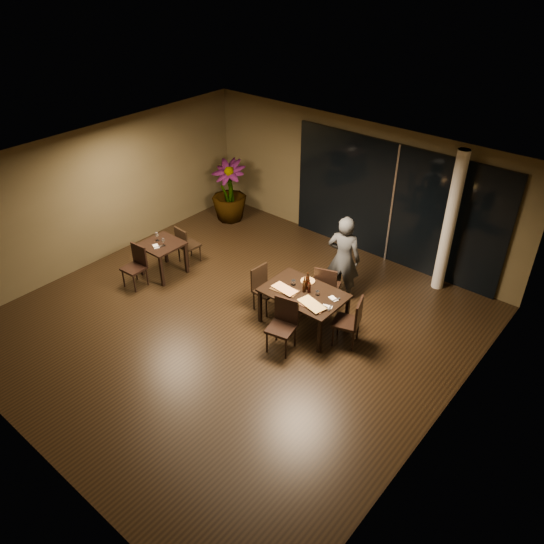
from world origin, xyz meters
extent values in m
plane|color=black|center=(0.00, 0.00, 0.00)|extent=(8.00, 8.00, 0.00)
cube|color=#463D25|center=(0.00, 4.05, 1.50)|extent=(8.00, 0.10, 3.00)
cube|color=#463D25|center=(0.00, -4.05, 1.50)|extent=(8.00, 0.10, 3.00)
cube|color=#463D25|center=(-4.05, 0.00, 1.50)|extent=(0.10, 8.00, 3.00)
cube|color=#463D25|center=(4.05, 0.00, 1.50)|extent=(0.10, 8.00, 3.00)
cube|color=silver|center=(0.00, 0.00, 3.02)|extent=(8.00, 8.00, 0.04)
cube|color=black|center=(1.00, 3.96, 1.35)|extent=(5.00, 0.06, 2.70)
cylinder|color=white|center=(2.40, 3.65, 1.50)|extent=(0.24, 0.24, 3.00)
cube|color=black|center=(1.00, 0.80, 0.73)|extent=(1.50, 1.00, 0.04)
cube|color=black|center=(0.31, 0.36, 0.35)|extent=(0.06, 0.06, 0.71)
cube|color=black|center=(1.69, 0.36, 0.35)|extent=(0.06, 0.06, 0.71)
cube|color=black|center=(0.31, 1.24, 0.35)|extent=(0.06, 0.06, 0.71)
cube|color=black|center=(1.69, 1.24, 0.35)|extent=(0.06, 0.06, 0.71)
cube|color=black|center=(-2.40, 0.30, 0.73)|extent=(0.80, 0.80, 0.04)
cube|color=black|center=(-2.74, -0.04, 0.35)|extent=(0.06, 0.06, 0.71)
cube|color=black|center=(-2.06, -0.04, 0.35)|extent=(0.06, 0.06, 0.71)
cube|color=black|center=(-2.74, 0.64, 0.35)|extent=(0.06, 0.06, 0.71)
cube|color=black|center=(-2.06, 0.64, 0.35)|extent=(0.06, 0.06, 0.71)
cube|color=black|center=(0.99, 1.59, 0.46)|extent=(0.57, 0.57, 0.05)
cylinder|color=black|center=(1.11, 1.83, 0.23)|extent=(0.04, 0.04, 0.46)
cylinder|color=black|center=(0.76, 1.71, 0.23)|extent=(0.04, 0.04, 0.46)
cylinder|color=black|center=(1.23, 1.48, 0.23)|extent=(0.04, 0.04, 0.46)
cylinder|color=black|center=(0.88, 1.36, 0.23)|extent=(0.04, 0.04, 0.46)
cube|color=black|center=(1.06, 1.40, 0.71)|extent=(0.44, 0.19, 0.51)
cube|color=black|center=(1.12, -0.01, 0.47)|extent=(0.54, 0.54, 0.05)
cylinder|color=black|center=(0.98, -0.23, 0.23)|extent=(0.04, 0.04, 0.47)
cylinder|color=black|center=(1.35, -0.15, 0.23)|extent=(0.04, 0.04, 0.47)
cylinder|color=black|center=(0.90, 0.13, 0.23)|extent=(0.04, 0.04, 0.47)
cylinder|color=black|center=(1.27, 0.21, 0.23)|extent=(0.04, 0.04, 0.47)
cube|color=black|center=(1.08, 0.19, 0.72)|extent=(0.45, 0.14, 0.52)
cube|color=black|center=(0.15, 0.73, 0.43)|extent=(0.46, 0.46, 0.05)
cylinder|color=black|center=(0.31, 0.54, 0.22)|extent=(0.03, 0.03, 0.43)
cylinder|color=black|center=(0.34, 0.89, 0.22)|extent=(0.03, 0.03, 0.43)
cylinder|color=black|center=(-0.04, 0.57, 0.22)|extent=(0.03, 0.03, 0.43)
cylinder|color=black|center=(-0.01, 0.92, 0.22)|extent=(0.03, 0.03, 0.43)
cube|color=black|center=(-0.04, 0.74, 0.67)|extent=(0.07, 0.43, 0.48)
cube|color=black|center=(1.90, 0.88, 0.46)|extent=(0.57, 0.57, 0.05)
cylinder|color=black|center=(1.67, 1.00, 0.23)|extent=(0.04, 0.04, 0.46)
cylinder|color=black|center=(1.78, 0.65, 0.23)|extent=(0.04, 0.04, 0.46)
cylinder|color=black|center=(2.01, 1.11, 0.23)|extent=(0.04, 0.04, 0.46)
cylinder|color=black|center=(2.13, 0.77, 0.23)|extent=(0.04, 0.04, 0.46)
cube|color=black|center=(2.09, 0.95, 0.71)|extent=(0.18, 0.44, 0.51)
cube|color=black|center=(-2.34, 1.00, 0.42)|extent=(0.45, 0.45, 0.05)
cylinder|color=black|center=(-2.16, 1.15, 0.21)|extent=(0.03, 0.03, 0.42)
cylinder|color=black|center=(-2.50, 1.18, 0.21)|extent=(0.03, 0.03, 0.42)
cylinder|color=black|center=(-2.19, 0.81, 0.21)|extent=(0.03, 0.03, 0.42)
cylinder|color=black|center=(-2.53, 0.84, 0.21)|extent=(0.03, 0.03, 0.42)
cube|color=black|center=(-2.36, 0.81, 0.66)|extent=(0.42, 0.07, 0.47)
cube|color=black|center=(-2.50, -0.41, 0.43)|extent=(0.44, 0.44, 0.05)
cylinder|color=black|center=(-2.66, -0.59, 0.21)|extent=(0.03, 0.03, 0.43)
cylinder|color=black|center=(-2.31, -0.57, 0.21)|extent=(0.03, 0.03, 0.43)
cylinder|color=black|center=(-2.68, -0.25, 0.21)|extent=(0.03, 0.03, 0.43)
cylinder|color=black|center=(-2.34, -0.23, 0.21)|extent=(0.03, 0.03, 0.43)
cube|color=black|center=(-2.51, -0.22, 0.67)|extent=(0.42, 0.06, 0.48)
imported|color=#2A2C2E|center=(1.04, 2.03, 0.91)|extent=(0.71, 0.57, 1.82)
imported|color=#1A4E1A|center=(-3.11, 3.10, 0.79)|extent=(1.01, 1.01, 1.57)
cube|color=#3F2914|center=(0.69, 0.62, 0.76)|extent=(0.54, 0.32, 0.01)
cube|color=#432515|center=(1.36, 0.56, 0.76)|extent=(0.52, 0.26, 0.01)
cylinder|color=red|center=(0.84, 1.13, 0.76)|extent=(0.26, 0.26, 0.01)
cylinder|color=white|center=(0.70, 0.87, 0.80)|extent=(0.08, 0.08, 0.10)
cylinder|color=white|center=(1.24, 0.89, 0.79)|extent=(0.07, 0.07, 0.08)
cube|color=white|center=(1.59, 0.70, 0.76)|extent=(0.20, 0.15, 0.01)
cube|color=silver|center=(1.54, 0.97, 0.76)|extent=(0.20, 0.15, 0.01)
cube|color=white|center=(-2.39, 0.14, 0.76)|extent=(0.21, 0.17, 0.01)
camera|label=1|loc=(5.65, -5.67, 6.34)|focal=35.00mm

